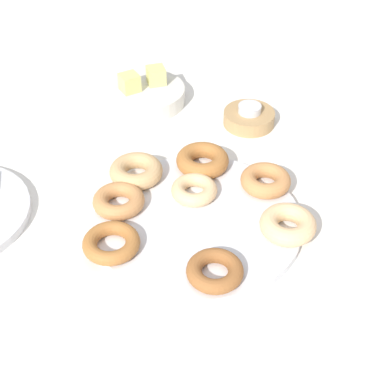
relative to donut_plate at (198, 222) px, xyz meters
name	(u,v)px	position (x,y,z in m)	size (l,w,h in m)	color
ground_plane	(198,225)	(0.00, 0.00, -0.01)	(2.40, 2.40, 0.00)	white
donut_plate	(198,222)	(0.00, 0.00, 0.00)	(0.33, 0.33, 0.02)	silver
donut_0	(194,190)	(0.01, 0.06, 0.02)	(0.08, 0.08, 0.02)	#EABC84
donut_1	(266,180)	(0.13, 0.04, 0.02)	(0.08, 0.08, 0.03)	#C6844C
donut_2	(215,271)	(-0.01, -0.12, 0.02)	(0.08, 0.08, 0.02)	#995B2D
donut_3	(203,160)	(0.05, 0.12, 0.02)	(0.09, 0.09, 0.03)	#AD6B33
donut_4	(288,224)	(0.12, -0.07, 0.02)	(0.09, 0.09, 0.03)	#EABC84
donut_5	(111,243)	(-0.14, -0.03, 0.02)	(0.09, 0.09, 0.02)	#AD6B33
donut_6	(119,201)	(-0.11, 0.06, 0.02)	(0.08, 0.08, 0.03)	#C6844C
donut_7	(136,171)	(-0.07, 0.13, 0.02)	(0.09, 0.09, 0.03)	tan
candle_holder	(249,118)	(0.19, 0.25, 0.01)	(0.10, 0.10, 0.03)	tan
tealight	(250,109)	(0.19, 0.25, 0.03)	(0.05, 0.05, 0.01)	silver
fruit_bowl	(145,95)	(0.01, 0.39, 0.01)	(0.17, 0.17, 0.03)	silver
melon_chunk_left	(130,83)	(-0.02, 0.39, 0.04)	(0.04, 0.04, 0.04)	#DBD67A
melon_chunk_right	(156,76)	(0.04, 0.40, 0.04)	(0.04, 0.04, 0.04)	#DBD67A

